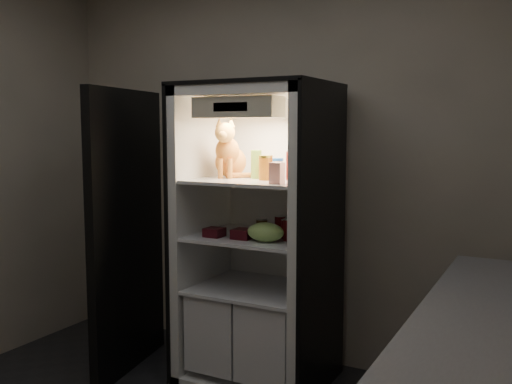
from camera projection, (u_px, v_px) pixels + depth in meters
room_shell at (102, 123)px, 2.30m from camera, size 3.60×3.60×3.60m
refrigerator at (260, 257)px, 3.61m from camera, size 0.90×0.72×1.88m
fridge_door at (127, 233)px, 3.74m from camera, size 0.22×0.87×1.85m
tabby_cat at (229, 155)px, 3.63m from camera, size 0.34×0.37×0.38m
parmesan_shaker at (256, 164)px, 3.53m from camera, size 0.07×0.07×0.18m
mayo_tub at (276, 168)px, 3.57m from camera, size 0.09×0.09×0.13m
salsa_jar at (266, 168)px, 3.43m from camera, size 0.08×0.08×0.15m
pepper_jar at (295, 165)px, 3.42m from camera, size 0.11×0.11×0.19m
cream_carton at (277, 173)px, 3.20m from camera, size 0.07×0.07×0.12m
soda_can_a at (280, 226)px, 3.51m from camera, size 0.07×0.07×0.12m
soda_can_b at (286, 229)px, 3.42m from camera, size 0.06×0.06×0.12m
soda_can_c at (289, 230)px, 3.36m from camera, size 0.07×0.07×0.13m
condiment_jar at (262, 226)px, 3.58m from camera, size 0.07×0.07×0.10m
grape_bag at (266, 232)px, 3.33m from camera, size 0.23×0.16×0.11m
berry_box_left at (214, 232)px, 3.49m from camera, size 0.11×0.11×0.05m
berry_box_right at (243, 234)px, 3.43m from camera, size 0.12×0.12×0.06m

